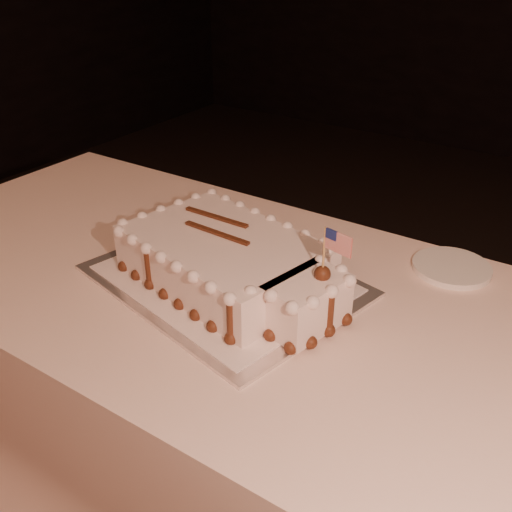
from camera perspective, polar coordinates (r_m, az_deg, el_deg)
The scene contains 5 objects.
banquet_table at distance 1.32m, azimuth 10.18°, elevation -20.83°, with size 2.40×0.80×0.75m, color #FFD6C5.
cake_board at distance 1.19m, azimuth -3.20°, elevation -2.42°, with size 0.53×0.40×0.01m, color silver.
doily at distance 1.19m, azimuth -3.20°, elevation -2.22°, with size 0.47×0.36×0.00m, color white.
sheet_cake at distance 1.15m, azimuth -2.35°, elevation -0.70°, with size 0.52×0.36×0.20m.
side_plate at distance 1.30m, azimuth 18.97°, elevation -1.09°, with size 0.17×0.17×0.01m, color white.
Camera 1 is at (0.28, -0.21, 1.39)m, focal length 40.00 mm.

